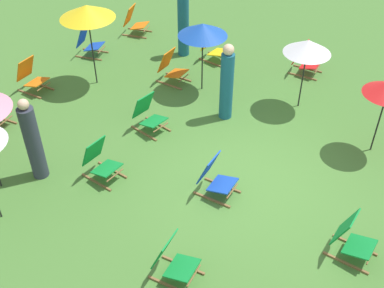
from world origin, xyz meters
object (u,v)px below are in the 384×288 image
Objects in this scene: person_0 at (183,24)px; deckchair_12 at (135,22)px; deckchair_2 at (171,68)px; person_4 at (227,83)px; deckchair_1 at (173,260)px; deckchair_8 at (148,115)px; person_3 at (33,141)px; umbrella_2 at (87,12)px; deckchair_13 at (89,42)px; deckchair_7 at (214,47)px; deckchair_9 at (351,238)px; deckchair_10 at (100,161)px; deckchair_0 at (31,77)px; umbrella_3 at (308,47)px; umbrella_1 at (203,30)px; deckchair_4 at (215,178)px; deckchair_3 at (305,60)px.

deckchair_12 is at bearing -71.50° from person_0.
person_4 reaches higher than deckchair_2.
deckchair_8 is at bearing 36.66° from deckchair_1.
umbrella_2 is at bearing 57.68° from person_3.
person_4 reaches higher than deckchair_8.
umbrella_2 is at bearing 78.39° from deckchair_8.
deckchair_13 is at bearing -29.57° from person_0.
deckchair_1 is at bearing 134.21° from person_4.
umbrella_2 is (0.98, 2.16, 1.49)m from deckchair_8.
deckchair_2 and deckchair_8 have the same top height.
deckchair_8 is at bearing -169.02° from deckchair_7.
deckchair_9 is at bearing 81.91° from person_0.
deckchair_10 is 4.96m from deckchair_13.
person_3 reaches higher than deckchair_0.
umbrella_3 reaches higher than deckchair_8.
deckchair_0 is at bearing 131.06° from umbrella_2.
umbrella_1 reaches higher than deckchair_1.
person_3 reaches higher than deckchair_9.
deckchair_7 and deckchair_10 have the same top height.
deckchair_9 is 1.00× the size of deckchair_10.
deckchair_10 is 0.48× the size of person_3.
deckchair_4 and deckchair_12 have the same top height.
umbrella_3 is (-1.03, -2.71, 1.15)m from deckchair_7.
deckchair_0 is 5.54m from deckchair_4.
deckchair_0 is 1.00× the size of deckchair_7.
umbrella_2 is (-2.73, -0.67, 1.49)m from deckchair_12.
deckchair_4 is at bearing -65.36° from deckchair_10.
deckchair_3 is 1.00× the size of deckchair_7.
deckchair_8 is at bearing -88.40° from deckchair_0.
deckchair_12 is at bearing 92.18° from deckchair_3.
umbrella_3 reaches higher than deckchair_12.
person_3 is at bearing -133.50° from deckchair_0.
deckchair_0 is 0.46× the size of person_0.
deckchair_10 is (-5.61, 2.18, 0.00)m from deckchair_3.
umbrella_3 is (1.41, -4.74, -0.34)m from umbrella_2.
deckchair_3 is 2.96m from umbrella_1.
deckchair_10 is at bearing -166.58° from deckchair_8.
deckchair_0 is at bearing 44.29° from person_4.
person_4 is (2.29, 0.87, 0.50)m from deckchair_4.
person_0 reaches higher than deckchair_4.
deckchair_13 is 2.11m from umbrella_2.
deckchair_13 is (-1.83, 5.39, 0.00)m from deckchair_3.
deckchair_8 is at bearing 13.88° from person_3.
deckchair_0 is at bearing -3.81° from person_0.
deckchair_4 is 5.41m from person_0.
deckchair_8 is 0.51× the size of umbrella_3.
deckchair_3 and deckchair_4 have the same top height.
deckchair_9 is (-1.32, -7.98, 0.00)m from deckchair_0.
umbrella_1 reaches higher than deckchair_2.
deckchair_1 and deckchair_13 have the same top height.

